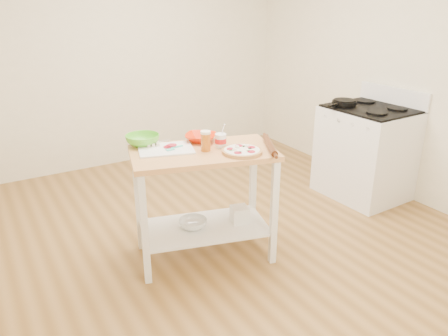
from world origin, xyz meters
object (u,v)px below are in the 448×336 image
spatula (174,148)px  beer_pint (206,141)px  prep_island (204,182)px  gas_stove (365,152)px  green_bowl (143,140)px  yogurt_tub (221,140)px  rolling_pin (270,145)px  skillet (344,102)px  pizza (242,151)px  knife (151,143)px  orange_bowl (201,138)px  cutting_board (165,149)px  shelf_glass_bowl (193,224)px  shelf_bin (240,214)px

spatula → beer_pint: (0.20, -0.13, 0.06)m
prep_island → gas_stove: size_ratio=1.07×
prep_island → green_bowl: (-0.34, 0.35, 0.30)m
yogurt_tub → rolling_pin: 0.37m
skillet → rolling_pin: bearing=-167.0°
pizza → knife: bearing=135.5°
knife → yogurt_tub: (0.44, -0.31, 0.04)m
prep_island → spatula: size_ratio=7.90×
orange_bowl → cutting_board: bearing=-172.0°
cutting_board → yogurt_tub: bearing=-6.0°
skillet → cutting_board: (-2.05, -0.22, -0.07)m
prep_island → beer_pint: bearing=-41.5°
knife → rolling_pin: rolling_pin is taller
orange_bowl → gas_stove: bearing=-0.8°
spatula → shelf_glass_bowl: (0.10, -0.09, -0.62)m
spatula → orange_bowl: orange_bowl is taller
gas_stove → rolling_pin: 1.65m
pizza → shelf_glass_bowl: size_ratio=1.33×
prep_island → knife: bearing=133.3°
prep_island → pizza: bearing=-41.5°
orange_bowl → beer_pint: size_ratio=1.60×
skillet → shelf_bin: size_ratio=2.94×
cutting_board → green_bowl: (-0.10, 0.19, 0.03)m
pizza → beer_pint: beer_pint is taller
yogurt_tub → rolling_pin: yogurt_tub is taller
gas_stove → shelf_bin: bearing=-173.3°
prep_island → skillet: 1.89m
gas_stove → knife: 2.33m
beer_pint → prep_island: bearing=138.5°
orange_bowl → beer_pint: (-0.08, -0.22, 0.05)m
green_bowl → shelf_bin: 0.97m
beer_pint → shelf_glass_bowl: bearing=157.4°
pizza → yogurt_tub: yogurt_tub is taller
skillet → cutting_board: bearing=175.5°
cutting_board → yogurt_tub: 0.42m
green_bowl → yogurt_tub: size_ratio=1.39×
green_bowl → yogurt_tub: yogurt_tub is taller
rolling_pin → prep_island: bearing=154.5°
prep_island → yogurt_tub: 0.34m
pizza → shelf_glass_bowl: pizza is taller
prep_island → rolling_pin: 0.58m
gas_stove → beer_pint: 2.05m
cutting_board → spatula: bearing=-23.0°
green_bowl → prep_island: bearing=-46.5°
yogurt_tub → beer_pint: bearing=-174.6°
cutting_board → shelf_glass_bowl: bearing=-25.2°
orange_bowl → rolling_pin: (0.36, -0.42, -0.01)m
skillet → cutting_board: size_ratio=0.82×
gas_stove → yogurt_tub: (-1.84, -0.18, 0.48)m
skillet → beer_pint: (-1.81, -0.39, 0.00)m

